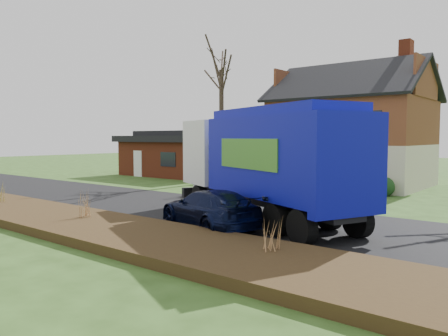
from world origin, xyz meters
The scene contains 13 objects.
ground centered at (0.00, 0.00, 0.00)m, with size 120.00×120.00×0.00m, color #2B4717.
road centered at (0.00, 0.00, 0.01)m, with size 80.00×7.00×0.02m, color black.
mulch_verge centered at (0.00, -5.30, 0.15)m, with size 80.00×3.50×0.30m, color #301E10.
main_house centered at (1.49, 13.91, 4.03)m, with size 12.95×8.95×9.26m.
ranch_house centered at (-12.00, 13.00, 1.81)m, with size 9.80×8.20×3.70m.
garbage_truck centered at (4.45, -0.21, 2.42)m, with size 10.03×6.42×4.21m.
silver_sedan centered at (-0.51, 4.30, 0.68)m, with size 1.44×4.13×1.36m, color #B8B9C0.
navy_wagon centered at (3.58, -2.43, 0.67)m, with size 1.89×4.64×1.35m, color black.
tree_front_west centered at (-6.22, 10.38, 9.08)m, with size 3.71×3.71×11.03m.
tree_back centered at (3.06, 22.94, 9.14)m, with size 3.46×3.46×10.96m.
grass_clump_west centered at (-6.31, -5.13, 0.79)m, with size 0.37×0.31×0.98m.
grass_clump_mid centered at (-0.19, -4.89, 0.78)m, with size 0.34×0.28×0.96m.
grass_clump_east centered at (7.63, -4.72, 0.72)m, with size 0.33×0.27×0.83m.
Camera 1 is at (13.42, -13.93, 3.15)m, focal length 35.00 mm.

